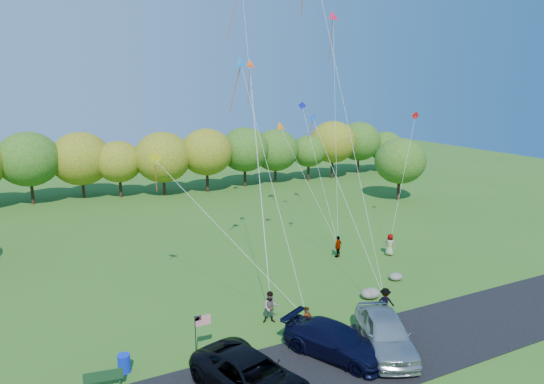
{
  "coord_description": "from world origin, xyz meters",
  "views": [
    {
      "loc": [
        -14.65,
        -21.92,
        13.75
      ],
      "look_at": [
        -0.82,
        6.0,
        6.71
      ],
      "focal_mm": 32.0,
      "sensor_mm": 36.0,
      "label": 1
    }
  ],
  "objects_px": {
    "flyer_a": "(307,322)",
    "trash_barrel": "(124,363)",
    "minivan_silver": "(385,333)",
    "flyer_b": "(271,307)",
    "park_bench": "(103,379)",
    "flyer_c": "(385,302)",
    "minivan_dark": "(252,378)",
    "minivan_navy": "(335,341)",
    "flyer_d": "(338,247)",
    "flyer_e": "(390,245)"
  },
  "relations": [
    {
      "from": "flyer_e",
      "to": "trash_barrel",
      "type": "distance_m",
      "value": 23.41
    },
    {
      "from": "minivan_navy",
      "to": "minivan_silver",
      "type": "height_order",
      "value": "minivan_silver"
    },
    {
      "from": "flyer_c",
      "to": "minivan_dark",
      "type": "bearing_deg",
      "value": 55.63
    },
    {
      "from": "minivan_dark",
      "to": "minivan_silver",
      "type": "xyz_separation_m",
      "value": [
        7.78,
        0.39,
        0.09
      ]
    },
    {
      "from": "minivan_dark",
      "to": "trash_barrel",
      "type": "height_order",
      "value": "minivan_dark"
    },
    {
      "from": "flyer_d",
      "to": "flyer_e",
      "type": "relative_size",
      "value": 0.98
    },
    {
      "from": "minivan_silver",
      "to": "flyer_a",
      "type": "bearing_deg",
      "value": 155.25
    },
    {
      "from": "minivan_silver",
      "to": "flyer_b",
      "type": "distance_m",
      "value": 6.74
    },
    {
      "from": "minivan_silver",
      "to": "trash_barrel",
      "type": "xyz_separation_m",
      "value": [
        -12.58,
        4.11,
        -0.59
      ]
    },
    {
      "from": "flyer_b",
      "to": "flyer_e",
      "type": "bearing_deg",
      "value": 45.8
    },
    {
      "from": "minivan_dark",
      "to": "minivan_silver",
      "type": "height_order",
      "value": "minivan_silver"
    },
    {
      "from": "flyer_d",
      "to": "minivan_silver",
      "type": "bearing_deg",
      "value": 40.79
    },
    {
      "from": "minivan_navy",
      "to": "park_bench",
      "type": "bearing_deg",
      "value": 141.13
    },
    {
      "from": "park_bench",
      "to": "trash_barrel",
      "type": "bearing_deg",
      "value": 50.08
    },
    {
      "from": "flyer_b",
      "to": "park_bench",
      "type": "bearing_deg",
      "value": -144.19
    },
    {
      "from": "minivan_silver",
      "to": "trash_barrel",
      "type": "bearing_deg",
      "value": -175.0
    },
    {
      "from": "flyer_d",
      "to": "trash_barrel",
      "type": "relative_size",
      "value": 1.95
    },
    {
      "from": "flyer_a",
      "to": "trash_barrel",
      "type": "bearing_deg",
      "value": 157.96
    },
    {
      "from": "flyer_d",
      "to": "park_bench",
      "type": "relative_size",
      "value": 1.02
    },
    {
      "from": "minivan_silver",
      "to": "park_bench",
      "type": "bearing_deg",
      "value": -169.92
    },
    {
      "from": "flyer_b",
      "to": "flyer_d",
      "type": "relative_size",
      "value": 1.08
    },
    {
      "from": "flyer_a",
      "to": "flyer_c",
      "type": "height_order",
      "value": "flyer_c"
    },
    {
      "from": "flyer_a",
      "to": "minivan_silver",
      "type": "bearing_deg",
      "value": -64.3
    },
    {
      "from": "minivan_navy",
      "to": "flyer_e",
      "type": "distance_m",
      "value": 16.26
    },
    {
      "from": "minivan_navy",
      "to": "minivan_silver",
      "type": "bearing_deg",
      "value": -41.45
    },
    {
      "from": "minivan_dark",
      "to": "flyer_b",
      "type": "relative_size",
      "value": 3.35
    },
    {
      "from": "minivan_dark",
      "to": "minivan_navy",
      "type": "height_order",
      "value": "minivan_dark"
    },
    {
      "from": "park_bench",
      "to": "minivan_navy",
      "type": "bearing_deg",
      "value": -3.75
    },
    {
      "from": "minivan_navy",
      "to": "flyer_d",
      "type": "relative_size",
      "value": 3.18
    },
    {
      "from": "flyer_a",
      "to": "flyer_c",
      "type": "bearing_deg",
      "value": -16.45
    },
    {
      "from": "park_bench",
      "to": "flyer_d",
      "type": "bearing_deg",
      "value": 35.3
    },
    {
      "from": "flyer_b",
      "to": "trash_barrel",
      "type": "bearing_deg",
      "value": -148.67
    },
    {
      "from": "flyer_b",
      "to": "flyer_e",
      "type": "distance_m",
      "value": 14.89
    },
    {
      "from": "flyer_b",
      "to": "minivan_navy",
      "type": "bearing_deg",
      "value": -51.52
    },
    {
      "from": "flyer_a",
      "to": "flyer_e",
      "type": "relative_size",
      "value": 0.94
    },
    {
      "from": "flyer_c",
      "to": "park_bench",
      "type": "height_order",
      "value": "flyer_c"
    },
    {
      "from": "flyer_d",
      "to": "flyer_e",
      "type": "xyz_separation_m",
      "value": [
        4.0,
        -1.52,
        0.02
      ]
    },
    {
      "from": "park_bench",
      "to": "trash_barrel",
      "type": "distance_m",
      "value": 1.44
    },
    {
      "from": "flyer_b",
      "to": "park_bench",
      "type": "relative_size",
      "value": 1.1
    },
    {
      "from": "minivan_navy",
      "to": "minivan_dark",
      "type": "bearing_deg",
      "value": 165.75
    },
    {
      "from": "minivan_navy",
      "to": "flyer_e",
      "type": "height_order",
      "value": "flyer_e"
    },
    {
      "from": "flyer_a",
      "to": "trash_barrel",
      "type": "xyz_separation_m",
      "value": [
        -9.72,
        0.95,
        -0.4
      ]
    },
    {
      "from": "flyer_c",
      "to": "park_bench",
      "type": "bearing_deg",
      "value": 36.67
    },
    {
      "from": "flyer_a",
      "to": "flyer_d",
      "type": "bearing_deg",
      "value": 32.07
    },
    {
      "from": "flyer_b",
      "to": "flyer_c",
      "type": "xyz_separation_m",
      "value": [
        6.54,
        -2.28,
        -0.08
      ]
    },
    {
      "from": "flyer_e",
      "to": "minivan_dark",
      "type": "bearing_deg",
      "value": 94.65
    },
    {
      "from": "minivan_navy",
      "to": "trash_barrel",
      "type": "distance_m",
      "value": 10.52
    },
    {
      "from": "trash_barrel",
      "to": "park_bench",
      "type": "bearing_deg",
      "value": -138.68
    },
    {
      "from": "flyer_b",
      "to": "trash_barrel",
      "type": "height_order",
      "value": "flyer_b"
    },
    {
      "from": "flyer_d",
      "to": "flyer_c",
      "type": "bearing_deg",
      "value": 46.73
    }
  ]
}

